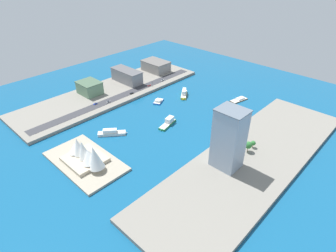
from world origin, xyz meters
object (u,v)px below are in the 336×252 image
(catamaran_blue, at_px, (158,101))
(tower_tall_glass, at_px, (229,139))
(suv_black, at_px, (132,93))
(carpark_squat_concrete, at_px, (156,66))
(traffic_light_waterfront, at_px, (152,83))
(ferry_yellow_fast, at_px, (184,94))
(ferry_green_doubledeck, at_px, (168,122))
(sedan_silver, at_px, (108,102))
(warehouse_low_gray, at_px, (127,76))
(hatchback_blue, at_px, (95,104))
(terminal_long_green, at_px, (90,88))
(ferry_white_commuter, at_px, (112,133))
(yacht_sleek_gray, at_px, (229,119))
(barge_flat_brown, at_px, (239,100))
(van_white, at_px, (162,80))
(opera_landmark, at_px, (86,154))
(pickup_red, at_px, (149,85))

(catamaran_blue, distance_m, tower_tall_glass, 133.12)
(tower_tall_glass, relative_size, suv_black, 10.66)
(carpark_squat_concrete, distance_m, traffic_light_waterfront, 55.48)
(ferry_yellow_fast, bearing_deg, ferry_green_doubledeck, 117.45)
(tower_tall_glass, bearing_deg, sedan_silver, -0.46)
(warehouse_low_gray, height_order, sedan_silver, warehouse_low_gray)
(hatchback_blue, xyz_separation_m, traffic_light_waterfront, (-10.98, -77.97, 3.43))
(suv_black, bearing_deg, ferry_green_doubledeck, 167.57)
(tower_tall_glass, height_order, terminal_long_green, tower_tall_glass)
(ferry_white_commuter, relative_size, carpark_squat_concrete, 0.64)
(hatchback_blue, bearing_deg, ferry_white_commuter, 159.52)
(warehouse_low_gray, distance_m, traffic_light_waterfront, 37.30)
(tower_tall_glass, height_order, traffic_light_waterfront, tower_tall_glass)
(ferry_green_doubledeck, bearing_deg, ferry_white_commuter, 62.21)
(ferry_yellow_fast, relative_size, traffic_light_waterfront, 3.44)
(catamaran_blue, bearing_deg, ferry_yellow_fast, -107.12)
(yacht_sleek_gray, xyz_separation_m, carpark_squat_concrete, (150.23, -40.63, 8.87))
(ferry_green_doubledeck, distance_m, barge_flat_brown, 99.72)
(van_white, bearing_deg, catamaran_blue, 129.62)
(opera_landmark, bearing_deg, ferry_green_doubledeck, -93.76)
(warehouse_low_gray, height_order, opera_landmark, opera_landmark)
(warehouse_low_gray, xyz_separation_m, van_white, (-31.57, -33.96, -7.34))
(hatchback_blue, xyz_separation_m, sedan_silver, (-6.52, -12.98, 0.01))
(carpark_squat_concrete, bearing_deg, pickup_red, 126.58)
(ferry_yellow_fast, height_order, barge_flat_brown, ferry_yellow_fast)
(terminal_long_green, relative_size, pickup_red, 5.82)
(pickup_red, bearing_deg, warehouse_low_gray, 18.60)
(warehouse_low_gray, distance_m, suv_black, 38.95)
(ferry_white_commuter, height_order, tower_tall_glass, tower_tall_glass)
(tower_tall_glass, relative_size, opera_landmark, 1.13)
(tower_tall_glass, bearing_deg, carpark_squat_concrete, -29.60)
(carpark_squat_concrete, bearing_deg, tower_tall_glass, 150.40)
(catamaran_blue, distance_m, opera_landmark, 125.05)
(ferry_yellow_fast, height_order, carpark_squat_concrete, carpark_squat_concrete)
(catamaran_blue, xyz_separation_m, tower_tall_glass, (-122.18, 45.24, 27.32))
(terminal_long_green, bearing_deg, traffic_light_waterfront, -121.24)
(van_white, bearing_deg, barge_flat_brown, -165.62)
(yacht_sleek_gray, height_order, van_white, van_white)
(carpark_squat_concrete, relative_size, van_white, 8.38)
(van_white, xyz_separation_m, hatchback_blue, (7.45, 99.90, -0.01))
(van_white, height_order, opera_landmark, opera_landmark)
(barge_flat_brown, height_order, terminal_long_green, terminal_long_green)
(catamaran_blue, xyz_separation_m, traffic_light_waterfront, (32.05, -21.04, 6.29))
(carpark_squat_concrete, relative_size, traffic_light_waterfront, 5.87)
(tower_tall_glass, relative_size, hatchback_blue, 11.52)
(yacht_sleek_gray, height_order, hatchback_blue, hatchback_blue)
(suv_black, distance_m, opera_landmark, 129.61)
(ferry_yellow_fast, bearing_deg, van_white, -11.44)
(ferry_white_commuter, bearing_deg, ferry_yellow_fast, -87.33)
(barge_flat_brown, bearing_deg, catamaran_blue, 46.38)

